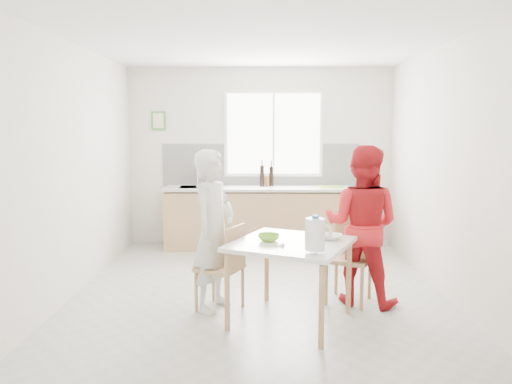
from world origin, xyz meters
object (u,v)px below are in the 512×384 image
at_px(milk_jug, 316,234).
at_px(wine_bottle_a, 262,176).
at_px(person_red, 362,225).
at_px(chair_left, 225,264).
at_px(dining_table, 291,250).
at_px(wine_bottle_b, 271,176).
at_px(person_white, 214,230).
at_px(bowl_white, 331,237).
at_px(bowl_green, 269,237).
at_px(chair_far, 351,253).

distance_m(milk_jug, wine_bottle_a, 3.38).
bearing_deg(person_red, chair_left, 34.61).
xyz_separation_m(dining_table, wine_bottle_b, (-0.13, 3.01, 0.39)).
distance_m(person_white, person_red, 1.50).
height_order(dining_table, milk_jug, milk_jug).
distance_m(dining_table, wine_bottle_a, 2.99).
height_order(dining_table, wine_bottle_a, wine_bottle_a).
height_order(bowl_white, milk_jug, milk_jug).
bearing_deg(chair_left, dining_table, 90.00).
bearing_deg(bowl_green, chair_left, 149.79).
xyz_separation_m(bowl_white, milk_jug, (-0.20, -0.49, 0.13)).
bearing_deg(person_red, wine_bottle_a, -43.03).
height_order(person_white, person_red, person_red).
height_order(bowl_white, wine_bottle_a, wine_bottle_a).
bearing_deg(person_red, chair_far, -14.03).
bearing_deg(chair_left, milk_jug, 74.59).
bearing_deg(dining_table, bowl_green, 169.71).
height_order(dining_table, person_red, person_red).
distance_m(person_white, wine_bottle_a, 2.68).
height_order(person_red, milk_jug, person_red).
height_order(person_red, bowl_green, person_red).
bearing_deg(chair_far, wine_bottle_b, 132.31).
relative_size(chair_far, wine_bottle_b, 3.06).
height_order(dining_table, chair_left, chair_left).
xyz_separation_m(milk_jug, wine_bottle_a, (-0.45, 3.34, 0.16)).
relative_size(chair_left, chair_far, 0.93).
relative_size(person_red, milk_jug, 5.51).
xyz_separation_m(bowl_green, milk_jug, (0.38, -0.42, 0.13)).
height_order(chair_left, bowl_white, chair_left).
distance_m(chair_left, bowl_green, 0.58).
bearing_deg(bowl_green, dining_table, -10.29).
xyz_separation_m(chair_far, wine_bottle_a, (-0.92, 2.35, 0.58)).
distance_m(chair_left, milk_jug, 1.14).
bearing_deg(person_white, bowl_white, -77.32).
xyz_separation_m(bowl_green, wine_bottle_a, (-0.06, 2.92, 0.29)).
distance_m(chair_left, person_red, 1.43).
xyz_separation_m(person_white, milk_jug, (0.92, -0.72, 0.12)).
height_order(person_white, bowl_green, person_white).
bearing_deg(chair_far, milk_jug, -91.35).
relative_size(chair_left, bowl_green, 4.32).
bearing_deg(chair_left, chair_far, 128.36).
distance_m(person_white, wine_bottle_b, 2.76).
bearing_deg(chair_left, person_white, -90.00).
bearing_deg(wine_bottle_b, chair_left, -100.36).
height_order(dining_table, bowl_green, bowl_green).
xyz_separation_m(bowl_green, wine_bottle_b, (0.08, 2.97, 0.28)).
distance_m(person_red, wine_bottle_b, 2.64).
height_order(chair_far, wine_bottle_b, wine_bottle_b).
height_order(chair_far, person_white, person_white).
relative_size(person_white, milk_jug, 5.39).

